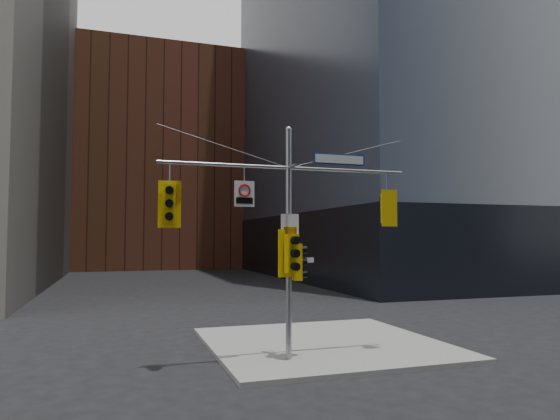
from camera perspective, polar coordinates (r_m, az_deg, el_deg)
ground at (r=14.04m, az=3.83°, el=-18.99°), size 160.00×160.00×0.00m
sidewalk_corner at (r=18.36m, az=5.00°, el=-14.98°), size 8.00×8.00×0.15m
podium_ne at (r=55.46m, az=18.52°, el=-3.91°), size 36.40×36.40×6.00m
brick_midrise at (r=71.45m, az=-13.91°, el=5.06°), size 26.00×20.00×28.00m
signal_assembly at (r=15.39m, az=1.00°, el=-1.00°), size 8.00×0.80×7.30m
traffic_light_west_arm at (r=14.65m, az=-12.53°, el=0.70°), size 0.66×0.55×1.37m
traffic_light_east_arm at (r=16.85m, az=12.09°, el=0.19°), size 0.58×0.46×1.21m
traffic_light_pole_side at (r=15.51m, az=2.15°, el=-5.96°), size 0.47×0.40×1.13m
traffic_light_pole_front at (r=15.14m, az=1.32°, el=-4.97°), size 0.69×0.61×1.46m
street_sign_blade at (r=16.23m, az=6.79°, el=5.77°), size 1.79×0.06×0.35m
regulatory_sign_arm at (r=15.02m, az=-4.09°, el=1.97°), size 0.62×0.08×0.78m
regulatory_sign_pole at (r=15.28m, az=1.14°, el=-1.88°), size 0.56×0.10×0.73m
street_blade_ew at (r=15.56m, az=2.57°, el=-5.75°), size 0.79×0.12×0.16m
street_blade_ns at (r=15.84m, az=0.46°, el=-6.82°), size 0.04×0.80×0.16m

